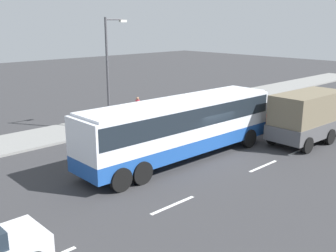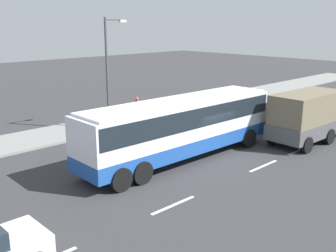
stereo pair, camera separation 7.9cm
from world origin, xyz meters
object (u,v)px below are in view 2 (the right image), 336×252
coach_bus (181,123)px  car_red_compact (286,115)px  cargo_truck (313,115)px  pedestrian_near_curb (137,106)px  street_lamp (109,67)px

coach_bus → car_red_compact: coach_bus is taller
cargo_truck → car_red_compact: 3.70m
pedestrian_near_curb → street_lamp: bearing=10.6°
pedestrian_near_curb → street_lamp: street_lamp is taller
car_red_compact → pedestrian_near_curb: size_ratio=2.82×
car_red_compact → pedestrian_near_curb: bearing=124.2°
coach_bus → cargo_truck: 9.17m
street_lamp → car_red_compact: bearing=-38.3°
pedestrian_near_curb → street_lamp: size_ratio=0.22×
pedestrian_near_curb → coach_bus: bearing=57.5°
coach_bus → pedestrian_near_curb: bearing=65.8°
coach_bus → pedestrian_near_curb: 9.52m
cargo_truck → pedestrian_near_curb: 12.64m
coach_bus → cargo_truck: bearing=-19.5°
car_red_compact → street_lamp: bearing=139.0°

